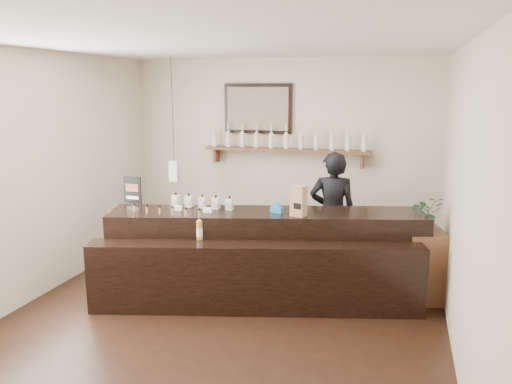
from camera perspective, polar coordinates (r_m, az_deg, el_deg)
The scene contains 10 objects.
ground at distance 5.46m, azimuth -3.57°, elevation -14.01°, with size 5.00×5.00×0.00m, color black.
room_shell at distance 4.96m, azimuth -3.82°, elevation 3.99°, with size 5.00×5.00×5.00m.
back_wall_decor at distance 7.26m, azimuth 1.51°, elevation 6.92°, with size 2.66×0.96×1.69m.
counter at distance 5.71m, azimuth 0.82°, elevation -7.72°, with size 3.62×1.82×1.16m.
promo_sign at distance 6.24m, azimuth -13.94°, elevation 0.22°, with size 0.23×0.03×0.33m.
paper_bag at distance 5.46m, azimuth 4.88°, elevation -1.01°, with size 0.18×0.16×0.34m.
tape_dispenser at distance 5.62m, azimuth 2.37°, elevation -1.90°, with size 0.15×0.10×0.12m.
side_cabinet at distance 6.05m, azimuth 18.47°, elevation -7.85°, with size 0.52×0.64×0.81m.
potted_plant at distance 5.88m, azimuth 18.85°, elevation -2.27°, with size 0.36×0.31×0.40m, color #23592B.
shopkeeper at distance 6.39m, azimuth 8.75°, elevation -1.62°, with size 0.66×0.43×1.82m, color black.
Camera 1 is at (1.69, -4.61, 2.38)m, focal length 35.00 mm.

